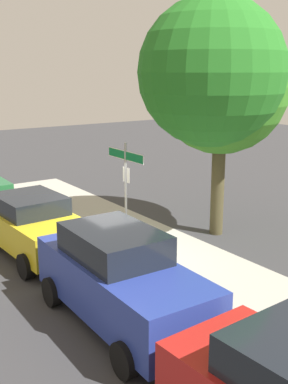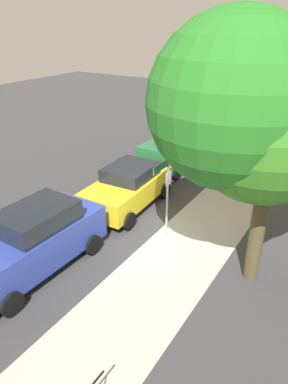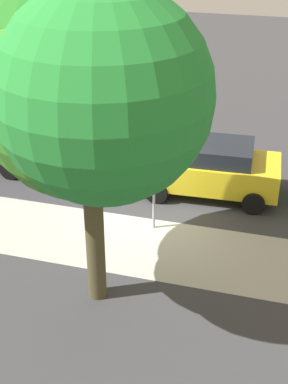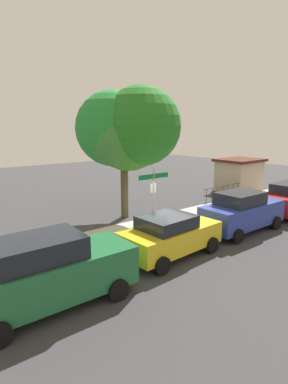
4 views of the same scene
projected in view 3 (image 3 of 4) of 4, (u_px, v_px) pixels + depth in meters
The scene contains 6 objects.
ground_plane at pixel (144, 218), 14.81m from camera, with size 60.00×60.00×0.00m, color #38383A.
sidewalk_strip at pixel (58, 232), 14.19m from camera, with size 24.00×2.60×0.00m, color #AFAC9F.
street_sign at pixel (154, 154), 13.34m from camera, with size 1.76×0.07×3.05m.
shade_tree at pixel (92, 88), 9.89m from camera, with size 4.92×5.15×6.94m.
car_yellow at pixel (211, 168), 15.66m from camera, with size 4.12×2.18×1.63m.
car_blue at pixel (66, 146), 16.73m from camera, with size 4.49×1.99×1.93m.
Camera 3 is at (-3.41, 12.14, 7.80)m, focal length 50.03 mm.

